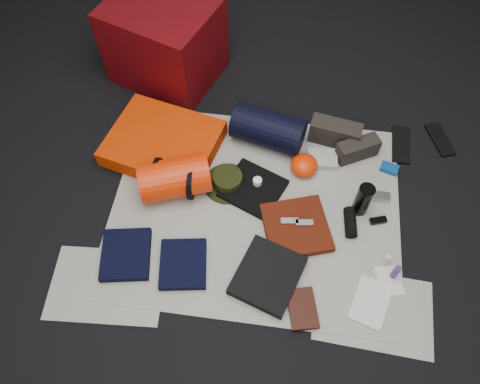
# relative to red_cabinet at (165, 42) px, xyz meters

# --- Properties ---
(floor) EXTENTS (4.50, 4.50, 0.02)m
(floor) POSITION_rel_red_cabinet_xyz_m (0.70, -0.98, -0.27)
(floor) COLOR black
(floor) RESTS_ON ground
(newspaper_mat) EXTENTS (1.60, 1.30, 0.01)m
(newspaper_mat) POSITION_rel_red_cabinet_xyz_m (0.70, -0.98, -0.26)
(newspaper_mat) COLOR beige
(newspaper_mat) RESTS_ON floor
(newspaper_sheet_front_left) EXTENTS (0.61, 0.44, 0.00)m
(newspaper_sheet_front_left) POSITION_rel_red_cabinet_xyz_m (0.00, -1.53, -0.26)
(newspaper_sheet_front_left) COLOR beige
(newspaper_sheet_front_left) RESTS_ON floor
(newspaper_sheet_front_right) EXTENTS (0.60, 0.43, 0.00)m
(newspaper_sheet_front_right) POSITION_rel_red_cabinet_xyz_m (1.35, -1.48, -0.26)
(newspaper_sheet_front_right) COLOR beige
(newspaper_sheet_front_right) RESTS_ON floor
(red_cabinet) EXTENTS (0.78, 0.71, 0.53)m
(red_cabinet) POSITION_rel_red_cabinet_xyz_m (0.00, 0.00, 0.00)
(red_cabinet) COLOR #55060A
(red_cabinet) RESTS_ON floor
(sleeping_pad) EXTENTS (0.72, 0.64, 0.11)m
(sleeping_pad) POSITION_rel_red_cabinet_xyz_m (0.11, -0.65, -0.20)
(sleeping_pad) COLOR red
(sleeping_pad) RESTS_ON newspaper_mat
(stuff_sack) EXTENTS (0.44, 0.35, 0.23)m
(stuff_sack) POSITION_rel_red_cabinet_xyz_m (0.24, -0.92, -0.14)
(stuff_sack) COLOR red
(stuff_sack) RESTS_ON newspaper_mat
(sack_strap_left) EXTENTS (0.02, 0.22, 0.22)m
(sack_strap_left) POSITION_rel_red_cabinet_xyz_m (0.14, -0.92, -0.15)
(sack_strap_left) COLOR black
(sack_strap_left) RESTS_ON newspaper_mat
(sack_strap_right) EXTENTS (0.03, 0.22, 0.22)m
(sack_strap_right) POSITION_rel_red_cabinet_xyz_m (0.34, -0.92, -0.15)
(sack_strap_right) COLOR black
(sack_strap_right) RESTS_ON newspaper_mat
(navy_duffel) EXTENTS (0.46, 0.32, 0.22)m
(navy_duffel) POSITION_rel_red_cabinet_xyz_m (0.72, -0.50, -0.15)
(navy_duffel) COLOR black
(navy_duffel) RESTS_ON newspaper_mat
(boonie_brim) EXTENTS (0.35, 0.35, 0.01)m
(boonie_brim) POSITION_rel_red_cabinet_xyz_m (0.52, -0.85, -0.25)
(boonie_brim) COLOR black
(boonie_brim) RESTS_ON newspaper_mat
(boonie_crown) EXTENTS (0.17, 0.17, 0.07)m
(boonie_crown) POSITION_rel_red_cabinet_xyz_m (0.52, -0.85, -0.21)
(boonie_crown) COLOR black
(boonie_crown) RESTS_ON boonie_brim
(hiking_boot_left) EXTENTS (0.32, 0.17, 0.15)m
(hiking_boot_left) POSITION_rel_red_cabinet_xyz_m (1.12, -0.45, -0.18)
(hiking_boot_left) COLOR #28241F
(hiking_boot_left) RESTS_ON newspaper_mat
(hiking_boot_right) EXTENTS (0.26, 0.20, 0.12)m
(hiking_boot_right) POSITION_rel_red_cabinet_xyz_m (1.26, -0.54, -0.20)
(hiking_boot_right) COLOR #28241F
(hiking_boot_right) RESTS_ON newspaper_mat
(flip_flop_left) EXTENTS (0.11, 0.28, 0.02)m
(flip_flop_left) POSITION_rel_red_cabinet_xyz_m (1.53, -0.42, -0.26)
(flip_flop_left) COLOR black
(flip_flop_left) RESTS_ON floor
(flip_flop_right) EXTENTS (0.18, 0.27, 0.01)m
(flip_flop_right) POSITION_rel_red_cabinet_xyz_m (1.77, -0.35, -0.26)
(flip_flop_right) COLOR black
(flip_flop_right) RESTS_ON floor
(trousers_navy_a) EXTENTS (0.30, 0.33, 0.04)m
(trousers_navy_a) POSITION_rel_red_cabinet_xyz_m (0.06, -1.37, -0.24)
(trousers_navy_a) COLOR black
(trousers_navy_a) RESTS_ON newspaper_mat
(trousers_navy_b) EXTENTS (0.28, 0.31, 0.04)m
(trousers_navy_b) POSITION_rel_red_cabinet_xyz_m (0.37, -1.38, -0.24)
(trousers_navy_b) COLOR black
(trousers_navy_b) RESTS_ON newspaper_mat
(trousers_charcoal) EXTENTS (0.40, 0.42, 0.05)m
(trousers_charcoal) POSITION_rel_red_cabinet_xyz_m (0.81, -1.39, -0.23)
(trousers_charcoal) COLOR black
(trousers_charcoal) RESTS_ON newspaper_mat
(black_tshirt) EXTENTS (0.41, 0.39, 0.03)m
(black_tshirt) POSITION_rel_red_cabinet_xyz_m (0.68, -0.87, -0.24)
(black_tshirt) COLOR black
(black_tshirt) RESTS_ON newspaper_mat
(red_shirt) EXTENTS (0.43, 0.43, 0.05)m
(red_shirt) POSITION_rel_red_cabinet_xyz_m (0.94, -1.09, -0.24)
(red_shirt) COLOR #4D1508
(red_shirt) RESTS_ON newspaper_mat
(orange_stuff_sack) EXTENTS (0.21, 0.21, 0.10)m
(orange_stuff_sack) POSITION_rel_red_cabinet_xyz_m (0.95, -0.69, -0.21)
(orange_stuff_sack) COLOR red
(orange_stuff_sack) RESTS_ON newspaper_mat
(first_aid_pouch) EXTENTS (0.18, 0.14, 0.04)m
(first_aid_pouch) POSITION_rel_red_cabinet_xyz_m (1.06, -0.61, -0.24)
(first_aid_pouch) COLOR #9EA59C
(first_aid_pouch) RESTS_ON newspaper_mat
(water_bottle) EXTENTS (0.11, 0.11, 0.22)m
(water_bottle) POSITION_rel_red_cabinet_xyz_m (1.28, -0.92, -0.15)
(water_bottle) COLOR black
(water_bottle) RESTS_ON newspaper_mat
(speaker) EXTENTS (0.08, 0.17, 0.06)m
(speaker) POSITION_rel_red_cabinet_xyz_m (1.23, -1.02, -0.23)
(speaker) COLOR black
(speaker) RESTS_ON newspaper_mat
(compact_camera) EXTENTS (0.09, 0.06, 0.04)m
(compact_camera) POSITION_rel_red_cabinet_xyz_m (1.40, -0.83, -0.24)
(compact_camera) COLOR #A6A6AA
(compact_camera) RESTS_ON newspaper_mat
(cyan_case) EXTENTS (0.12, 0.09, 0.03)m
(cyan_case) POSITION_rel_red_cabinet_xyz_m (1.45, -0.62, -0.24)
(cyan_case) COLOR navy
(cyan_case) RESTS_ON newspaper_mat
(toiletry_purple) EXTENTS (0.04, 0.04, 0.10)m
(toiletry_purple) POSITION_rel_red_cabinet_xyz_m (1.45, -1.29, -0.21)
(toiletry_purple) COLOR #492370
(toiletry_purple) RESTS_ON newspaper_mat
(toiletry_clear) EXTENTS (0.03, 0.03, 0.09)m
(toiletry_clear) POSITION_rel_red_cabinet_xyz_m (1.41, -1.22, -0.22)
(toiletry_clear) COLOR #BBC0BC
(toiletry_clear) RESTS_ON newspaper_mat
(paperback_book) EXTENTS (0.18, 0.23, 0.03)m
(paperback_book) POSITION_rel_red_cabinet_xyz_m (1.00, -1.53, -0.24)
(paperback_book) COLOR black
(paperback_book) RESTS_ON newspaper_mat
(map_booklet) EXTENTS (0.23, 0.28, 0.01)m
(map_booklet) POSITION_rel_red_cabinet_xyz_m (1.34, -1.45, -0.25)
(map_booklet) COLOR silver
(map_booklet) RESTS_ON newspaper_mat
(map_printout) EXTENTS (0.16, 0.19, 0.01)m
(map_printout) POSITION_rel_red_cabinet_xyz_m (1.44, -1.32, -0.26)
(map_printout) COLOR silver
(map_printout) RESTS_ON newspaper_mat
(sunglasses) EXTENTS (0.10, 0.06, 0.02)m
(sunglasses) POSITION_rel_red_cabinet_xyz_m (1.38, -0.98, -0.25)
(sunglasses) COLOR black
(sunglasses) RESTS_ON newspaper_mat
(key_cluster) EXTENTS (0.07, 0.07, 0.01)m
(key_cluster) POSITION_rel_red_cabinet_xyz_m (0.10, -1.46, -0.25)
(key_cluster) COLOR #A6A6AA
(key_cluster) RESTS_ON newspaper_mat
(tape_roll) EXTENTS (0.05, 0.05, 0.04)m
(tape_roll) POSITION_rel_red_cabinet_xyz_m (0.70, -0.84, -0.21)
(tape_roll) COLOR white
(tape_roll) RESTS_ON black_tshirt
(energy_bar_a) EXTENTS (0.10, 0.05, 0.01)m
(energy_bar_a) POSITION_rel_red_cabinet_xyz_m (0.90, -1.07, -0.21)
(energy_bar_a) COLOR #A6A6AA
(energy_bar_a) RESTS_ON red_shirt
(energy_bar_b) EXTENTS (0.10, 0.05, 0.01)m
(energy_bar_b) POSITION_rel_red_cabinet_xyz_m (0.98, -1.07, -0.21)
(energy_bar_b) COLOR #A6A6AA
(energy_bar_b) RESTS_ON red_shirt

